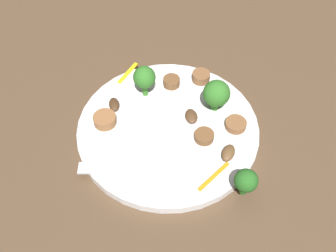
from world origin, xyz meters
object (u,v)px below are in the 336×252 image
at_px(broccoli_floret_1, 246,181).
at_px(mushroom_1, 114,104).
at_px(mushroom_2, 191,116).
at_px(pepper_strip_1, 128,73).
at_px(broccoli_floret_0, 144,78).
at_px(sausage_slice_2, 105,120).
at_px(plate, 168,129).
at_px(sausage_slice_1, 201,77).
at_px(pepper_strip_0, 214,176).
at_px(mushroom_3, 221,89).
at_px(sausage_slice_4, 236,124).
at_px(mushroom_0, 228,153).
at_px(sausage_slice_3, 170,82).
at_px(broccoli_floret_2, 216,94).
at_px(fork, 134,168).
at_px(sausage_slice_0, 204,136).

distance_m(broccoli_floret_1, mushroom_1, 0.24).
height_order(mushroom_2, pepper_strip_1, mushroom_2).
height_order(broccoli_floret_0, mushroom_1, broccoli_floret_0).
distance_m(sausage_slice_2, mushroom_1, 0.04).
distance_m(plate, sausage_slice_2, 0.10).
distance_m(broccoli_floret_0, mushroom_1, 0.06).
distance_m(sausage_slice_1, pepper_strip_0, 0.19).
height_order(broccoli_floret_1, mushroom_3, broccoli_floret_1).
relative_size(sausage_slice_4, mushroom_1, 1.15).
height_order(mushroom_0, pepper_strip_1, mushroom_0).
distance_m(plate, sausage_slice_3, 0.09).
height_order(sausage_slice_2, sausage_slice_4, sausage_slice_2).
xyz_separation_m(broccoli_floret_2, mushroom_1, (0.16, 0.01, -0.03)).
height_order(broccoli_floret_0, pepper_strip_0, broccoli_floret_0).
height_order(fork, broccoli_floret_1, broccoli_floret_1).
xyz_separation_m(sausage_slice_0, mushroom_2, (0.02, -0.04, -0.00)).
bearing_deg(sausage_slice_0, sausage_slice_2, -7.24).
bearing_deg(mushroom_0, mushroom_2, -50.13).
distance_m(mushroom_2, pepper_strip_0, 0.11).
xyz_separation_m(sausage_slice_3, mushroom_3, (-0.08, 0.01, -0.00)).
distance_m(plate, mushroom_3, 0.11).
xyz_separation_m(sausage_slice_0, mushroom_3, (-0.03, -0.10, 0.00)).
relative_size(sausage_slice_3, pepper_strip_0, 0.46).
bearing_deg(mushroom_1, pepper_strip_1, -98.79).
xyz_separation_m(plate, sausage_slice_2, (0.09, 0.00, 0.01)).
bearing_deg(broccoli_floret_0, broccoli_floret_2, 168.40).
xyz_separation_m(broccoli_floret_1, mushroom_2, (0.07, -0.12, -0.02)).
distance_m(broccoli_floret_0, mushroom_0, 0.17).
bearing_deg(mushroom_2, sausage_slice_1, -99.05).
bearing_deg(sausage_slice_2, pepper_strip_1, -100.48).
bearing_deg(sausage_slice_2, mushroom_1, -104.10).
bearing_deg(fork, sausage_slice_4, -153.14).
xyz_separation_m(sausage_slice_1, sausage_slice_3, (0.05, 0.01, -0.00)).
height_order(broccoli_floret_0, sausage_slice_2, broccoli_floret_0).
relative_size(broccoli_floret_1, sausage_slice_3, 1.65).
relative_size(sausage_slice_2, sausage_slice_4, 1.08).
xyz_separation_m(sausage_slice_1, sausage_slice_4, (-0.05, 0.09, -0.00)).
relative_size(sausage_slice_2, pepper_strip_0, 0.57).
xyz_separation_m(broccoli_floret_2, sausage_slice_0, (0.02, 0.06, -0.03)).
distance_m(sausage_slice_3, mushroom_0, 0.16).
relative_size(plate, pepper_strip_1, 5.09).
bearing_deg(broccoli_floret_1, mushroom_0, -72.95).
bearing_deg(sausage_slice_0, sausage_slice_1, -87.01).
bearing_deg(sausage_slice_1, mushroom_0, 105.29).
height_order(mushroom_0, mushroom_2, mushroom_0).
bearing_deg(sausage_slice_1, mushroom_3, 144.54).
height_order(fork, sausage_slice_4, sausage_slice_4).
distance_m(sausage_slice_2, sausage_slice_3, 0.13).
bearing_deg(plate, broccoli_floret_1, 135.27).
distance_m(broccoli_floret_1, sausage_slice_0, 0.10).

